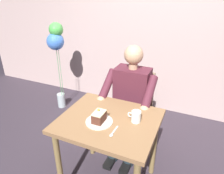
% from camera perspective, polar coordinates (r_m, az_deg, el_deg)
% --- Properties ---
extents(cafe_rear_panel, '(6.40, 0.12, 3.00)m').
position_cam_1_polar(cafe_rear_panel, '(3.01, 13.00, 20.71)').
color(cafe_rear_panel, '#C7AAA5').
rests_on(cafe_rear_panel, ground).
extents(dining_table, '(0.81, 0.69, 0.74)m').
position_cam_1_polar(dining_table, '(1.82, -0.82, -11.72)').
color(dining_table, '#936A44').
rests_on(dining_table, ground).
extents(chair, '(0.42, 0.42, 0.89)m').
position_cam_1_polar(chair, '(2.43, 5.97, -5.30)').
color(chair, '#8A7057').
rests_on(chair, ground).
extents(seated_person, '(0.53, 0.58, 1.23)m').
position_cam_1_polar(seated_person, '(2.22, 4.73, -4.16)').
color(seated_person, '#562230').
rests_on(seated_person, ground).
extents(dessert_plate, '(0.22, 0.22, 0.01)m').
position_cam_1_polar(dessert_plate, '(1.72, -3.52, -9.44)').
color(dessert_plate, silver).
rests_on(dessert_plate, dining_table).
extents(cake_slice, '(0.08, 0.12, 0.11)m').
position_cam_1_polar(cake_slice, '(1.69, -3.57, -8.10)').
color(cake_slice, '#572E22').
rests_on(cake_slice, dessert_plate).
extents(coffee_cup, '(0.11, 0.08, 0.09)m').
position_cam_1_polar(coffee_cup, '(1.71, 6.55, -7.96)').
color(coffee_cup, white).
rests_on(coffee_cup, dining_table).
extents(dessert_spoon, '(0.03, 0.14, 0.01)m').
position_cam_1_polar(dessert_spoon, '(1.60, 0.26, -12.40)').
color(dessert_spoon, silver).
rests_on(dessert_spoon, dining_table).
extents(balloon_display, '(0.28, 0.29, 1.31)m').
position_cam_1_polar(balloon_display, '(3.07, -15.03, 10.92)').
color(balloon_display, '#B2C1C6').
rests_on(balloon_display, ground).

